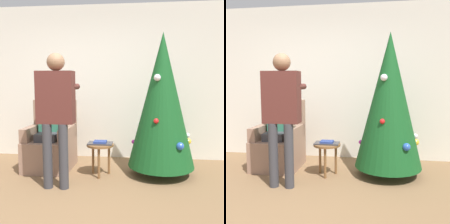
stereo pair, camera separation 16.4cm
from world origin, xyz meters
TOP-DOWN VIEW (x-y plane):
  - ground_plane at (0.00, 0.00)m, footprint 14.00×14.00m
  - wall_back at (0.00, 2.23)m, footprint 8.00×0.06m
  - christmas_tree at (1.11, 1.38)m, footprint 0.96×0.96m
  - armchair at (-0.60, 1.51)m, footprint 0.70×0.73m
  - person_seated at (-0.60, 1.48)m, footprint 0.36×0.46m
  - person_standing at (-0.27, 0.77)m, footprint 0.48×0.57m
  - side_stool at (0.23, 1.24)m, footprint 0.39×0.39m
  - laptop at (0.23, 1.24)m, footprint 0.35×0.21m
  - book at (0.23, 1.24)m, footprint 0.18×0.16m

SIDE VIEW (x-z plane):
  - ground_plane at x=0.00m, z-range 0.00..0.00m
  - armchair at x=-0.60m, z-range -0.17..0.90m
  - side_stool at x=0.23m, z-range 0.16..0.62m
  - laptop at x=0.23m, z-range 0.47..0.49m
  - book at x=0.23m, z-range 0.49..0.51m
  - person_seated at x=-0.60m, z-range 0.07..1.35m
  - person_standing at x=-0.27m, z-range 0.18..1.91m
  - christmas_tree at x=1.11m, z-range 0.07..2.13m
  - wall_back at x=0.00m, z-range 0.00..2.70m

